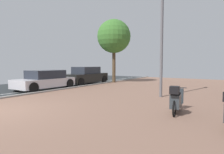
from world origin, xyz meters
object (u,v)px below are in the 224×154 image
at_px(parked_car_far, 86,76).
at_px(lamp_post, 162,28).
at_px(parked_car_near, 45,80).
at_px(street_tree, 114,37).
at_px(scooter_near, 176,100).

bearing_deg(parked_car_far, lamp_post, -21.41).
distance_m(parked_car_near, street_tree, 7.50).
xyz_separation_m(scooter_near, parked_car_near, (-9.00, 1.74, 0.15)).
height_order(scooter_near, parked_car_near, parked_car_near).
bearing_deg(street_tree, parked_car_far, -119.73).
bearing_deg(parked_car_far, street_tree, 60.27).
distance_m(parked_car_near, parked_car_far, 4.15).
xyz_separation_m(lamp_post, street_tree, (-6.14, 5.26, 0.67)).
distance_m(scooter_near, lamp_post, 4.49).
bearing_deg(lamp_post, street_tree, 139.40).
height_order(scooter_near, street_tree, street_tree).
distance_m(lamp_post, street_tree, 8.11).
bearing_deg(lamp_post, parked_car_far, 158.59).
distance_m(parked_car_near, lamp_post, 8.10).
bearing_deg(parked_car_near, parked_car_far, 89.94).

